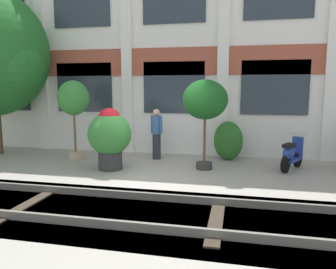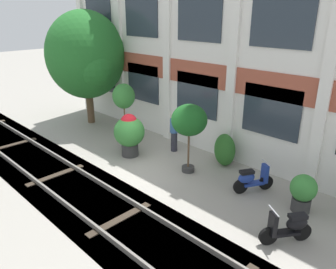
{
  "view_description": "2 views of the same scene",
  "coord_description": "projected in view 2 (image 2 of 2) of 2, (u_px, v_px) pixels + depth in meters",
  "views": [
    {
      "loc": [
        2.12,
        -8.06,
        2.28
      ],
      "look_at": [
        0.08,
        1.43,
        0.86
      ],
      "focal_mm": 35.0,
      "sensor_mm": 36.0,
      "label": 1
    },
    {
      "loc": [
        8.09,
        -7.1,
        5.43
      ],
      "look_at": [
        0.22,
        0.87,
        1.13
      ],
      "focal_mm": 35.0,
      "sensor_mm": 36.0,
      "label": 2
    }
  ],
  "objects": [
    {
      "name": "apartment_facade",
      "position": [
        203.0,
        37.0,
        12.34
      ],
      "size": [
        16.42,
        0.64,
        8.98
      ],
      "color": "silver",
      "rests_on": "ground"
    },
    {
      "name": "ground_plane",
      "position": [
        147.0,
        168.0,
        11.97
      ],
      "size": [
        80.0,
        80.0,
        0.0
      ],
      "primitive_type": "plane",
      "color": "#9E998E"
    },
    {
      "name": "scooter_second_parked",
      "position": [
        289.0,
        227.0,
        8.02
      ],
      "size": [
        0.87,
        1.18,
        0.98
      ],
      "rotation": [
        0.0,
        0.0,
        4.11
      ],
      "color": "black",
      "rests_on": "ground"
    },
    {
      "name": "potted_plant_fluted_column",
      "position": [
        303.0,
        191.0,
        9.23
      ],
      "size": [
        0.74,
        0.74,
        1.13
      ],
      "color": "#333333",
      "rests_on": "ground"
    },
    {
      "name": "potted_plant_tall_urn",
      "position": [
        124.0,
        98.0,
        14.11
      ],
      "size": [
        0.97,
        0.97,
        2.48
      ],
      "color": "tan",
      "rests_on": "ground"
    },
    {
      "name": "resident_by_doorway",
      "position": [
        174.0,
        131.0,
        13.12
      ],
      "size": [
        0.44,
        0.35,
        1.59
      ],
      "rotation": [
        0.0,
        0.0,
        -2.21
      ],
      "color": "#282833",
      "rests_on": "ground"
    },
    {
      "name": "broadleaf_tree",
      "position": [
        86.0,
        57.0,
        15.66
      ],
      "size": [
        3.94,
        3.75,
        5.46
      ],
      "color": "brown",
      "rests_on": "ground"
    },
    {
      "name": "scooter_near_curb",
      "position": [
        252.0,
        179.0,
        10.27
      ],
      "size": [
        0.8,
        1.25,
        0.98
      ],
      "rotation": [
        0.0,
        0.0,
        1.06
      ],
      "color": "black",
      "rests_on": "ground"
    },
    {
      "name": "potted_plant_low_pan",
      "position": [
        189.0,
        121.0,
        11.06
      ],
      "size": [
        1.23,
        1.23,
        2.48
      ],
      "color": "#333333",
      "rests_on": "ground"
    },
    {
      "name": "potted_plant_ribbed_drum",
      "position": [
        129.0,
        132.0,
        12.67
      ],
      "size": [
        1.2,
        1.2,
        1.71
      ],
      "color": "#333333",
      "rests_on": "ground"
    },
    {
      "name": "rail_tracks",
      "position": [
        85.0,
        199.0,
        10.27
      ],
      "size": [
        24.06,
        2.8,
        0.43
      ],
      "color": "#5B5449",
      "rests_on": "ground"
    },
    {
      "name": "topiary_hedge",
      "position": [
        225.0,
        150.0,
        12.0
      ],
      "size": [
        1.15,
        1.03,
        1.21
      ],
      "primitive_type": "ellipsoid",
      "rotation": [
        0.0,
        0.0,
        2.71
      ],
      "color": "#286023",
      "rests_on": "ground"
    }
  ]
}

